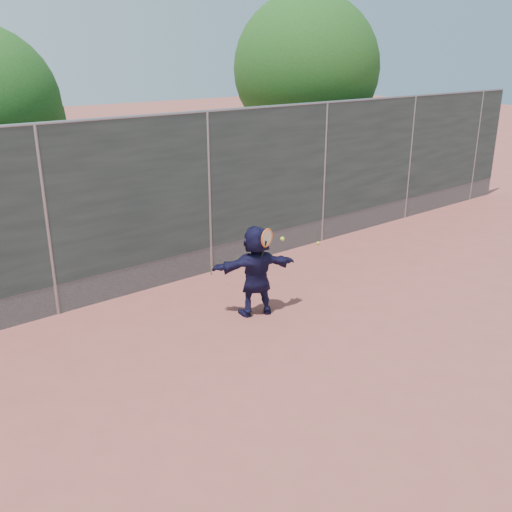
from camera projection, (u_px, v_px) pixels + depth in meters
ground at (347, 338)px, 8.40m from camera, size 80.00×80.00×0.00m
player at (256, 271)px, 8.95m from camera, size 1.42×0.91×1.47m
ball_ground at (318, 243)px, 12.47m from camera, size 0.07×0.07×0.07m
fence at (209, 191)px, 10.43m from camera, size 20.00×0.06×3.03m
swing_action at (268, 239)px, 8.68m from camera, size 0.58×0.18×0.51m
tree_right at (310, 73)px, 14.21m from camera, size 3.78×3.60×5.39m
weed_clump at (227, 263)px, 11.00m from camera, size 0.68×0.07×0.30m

